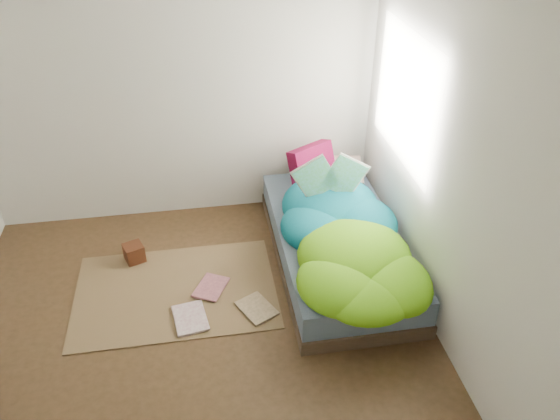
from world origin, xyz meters
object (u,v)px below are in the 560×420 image
object	(u,v)px
wooden_box	(134,253)
bed	(336,245)
open_book	(331,167)
floor_book_b	(199,285)
pillow_magenta	(313,169)
floor_book_a	(175,322)

from	to	relation	value
wooden_box	bed	bearing A→B (deg)	-9.36
open_book	floor_book_b	bearing A→B (deg)	-162.61
open_book	floor_book_b	distance (m)	1.44
bed	pillow_magenta	distance (m)	0.77
open_book	pillow_magenta	bearing A→B (deg)	95.86
bed	pillow_magenta	xyz separation A→B (m)	(-0.07, 0.66, 0.39)
pillow_magenta	floor_book_a	world-z (taller)	pillow_magenta
floor_book_a	floor_book_b	xyz separation A→B (m)	(0.20, 0.39, 0.00)
bed	open_book	size ratio (longest dim) A/B	3.91
floor_book_a	floor_book_b	bearing A→B (deg)	54.28
pillow_magenta	wooden_box	world-z (taller)	pillow_magenta
pillow_magenta	floor_book_b	world-z (taller)	pillow_magenta
bed	floor_book_b	xyz separation A→B (m)	(-1.18, -0.15, -0.14)
bed	floor_book_a	bearing A→B (deg)	-158.76
wooden_box	floor_book_a	bearing A→B (deg)	-67.78
open_book	wooden_box	size ratio (longest dim) A/B	3.30
pillow_magenta	floor_book_b	bearing A→B (deg)	-173.51
bed	floor_book_b	world-z (taller)	bed
floor_book_a	pillow_magenta	bearing A→B (deg)	33.63
open_book	floor_book_a	bearing A→B (deg)	-150.57
floor_book_a	floor_book_b	distance (m)	0.44
pillow_magenta	floor_book_a	bearing A→B (deg)	-167.09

